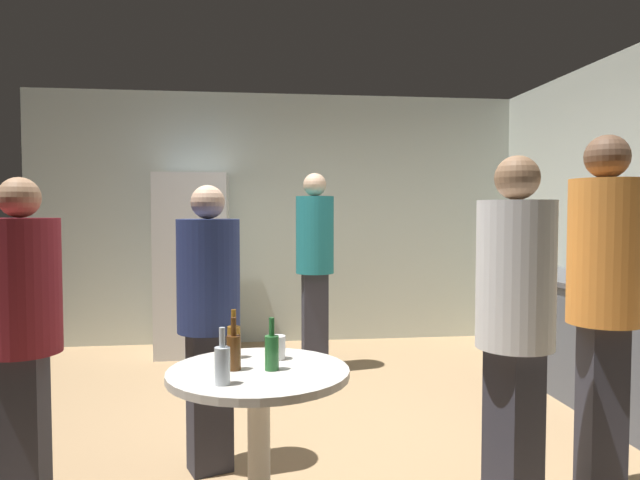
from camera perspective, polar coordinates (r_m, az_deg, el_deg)
ground_plane at (r=3.95m, az=-1.87°, el=-19.09°), size 5.20×5.20×0.10m
wall_back at (r=6.29m, az=-3.97°, el=2.13°), size 5.32×0.06×2.70m
refrigerator at (r=5.91m, az=-12.51°, el=-2.34°), size 0.70×0.68×1.80m
kitchen_counter at (r=4.90m, az=25.68°, el=-8.92°), size 0.64×2.19×0.90m
kettle at (r=4.83m, az=25.08°, el=-2.83°), size 0.24×0.17×0.18m
wine_bottle_on_counter at (r=4.48m, az=28.68°, el=-2.73°), size 0.08×0.08×0.31m
foreground_table at (r=2.62m, az=-6.12°, el=-14.86°), size 0.80×0.80×0.73m
beer_bottle_amber at (r=2.77m, az=-8.57°, el=-9.84°), size 0.06×0.06×0.23m
beer_bottle_brown at (r=2.57m, az=-8.57°, el=-10.85°), size 0.06×0.06×0.23m
beer_bottle_green at (r=2.55m, az=-4.82°, el=-10.94°), size 0.06×0.06×0.23m
beer_bottle_clear at (r=2.37m, az=-9.69°, el=-12.05°), size 0.06×0.06×0.23m
plastic_cup_white at (r=2.73m, az=-4.31°, el=-10.61°), size 0.08×0.08×0.11m
person_in_teal_shirt at (r=5.15m, az=-0.52°, el=-1.46°), size 0.36×0.36×1.77m
person_in_orange_shirt at (r=3.09m, az=26.40°, el=-4.34°), size 0.39×0.39×1.79m
person_in_white_shirt at (r=2.69m, az=18.81°, el=-6.90°), size 0.41×0.41×1.67m
person_in_maroon_shirt at (r=2.97m, az=-27.47°, el=-7.26°), size 0.36×0.36×1.58m
person_in_navy_shirt at (r=3.20m, az=-11.01°, el=-6.44°), size 0.44×0.44×1.57m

